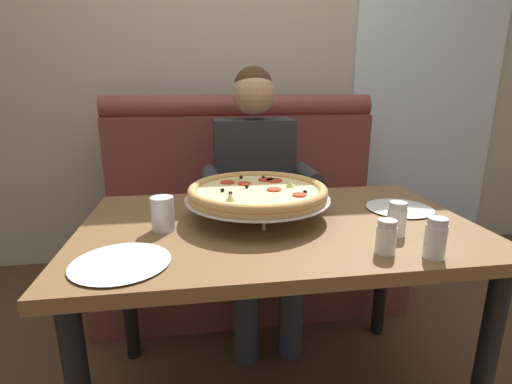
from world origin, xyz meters
name	(u,v)px	position (x,y,z in m)	size (l,w,h in m)	color
back_wall_with_window	(235,52)	(0.00, 1.44, 1.40)	(6.00, 0.12, 2.80)	#BCB29E
window_panel	(431,53)	(1.36, 1.37, 1.40)	(1.10, 0.02, 2.80)	white
booth_bench	(246,225)	(0.00, 0.87, 0.40)	(1.62, 0.78, 1.13)	brown
dining_table	(277,246)	(0.00, 0.00, 0.64)	(1.31, 0.81, 0.73)	brown
diner_main	(256,184)	(0.02, 0.61, 0.71)	(0.54, 0.64, 1.27)	#2D3342
pizza	(258,192)	(-0.06, 0.06, 0.82)	(0.50, 0.50, 0.12)	silver
shaker_oregano	(396,221)	(0.34, -0.17, 0.78)	(0.06, 0.06, 0.11)	white
shaker_pepper_flakes	(435,241)	(0.36, -0.34, 0.78)	(0.06, 0.06, 0.11)	white
shaker_parmesan	(386,239)	(0.24, -0.29, 0.77)	(0.05, 0.05, 0.10)	white
plate_near_left	(121,261)	(-0.47, -0.25, 0.74)	(0.26, 0.26, 0.02)	white
plate_near_right	(400,207)	(0.48, 0.06, 0.74)	(0.25, 0.25, 0.02)	white
drinking_glass	(163,215)	(-0.38, -0.02, 0.78)	(0.07, 0.07, 0.11)	silver
patio_chair	(402,159)	(1.62, 2.07, 0.52)	(0.43, 0.43, 0.86)	black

